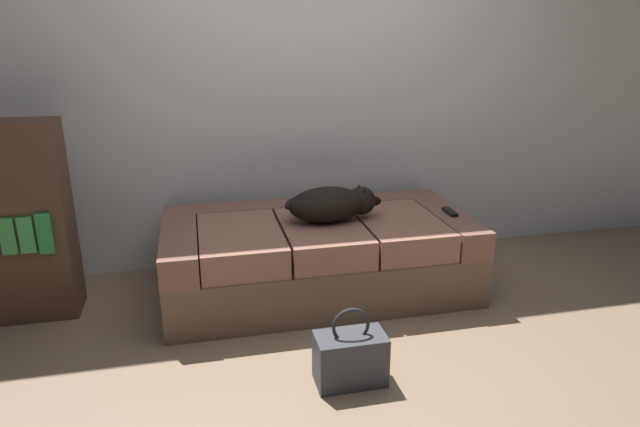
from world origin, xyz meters
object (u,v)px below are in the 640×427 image
handbag (350,358)px  bookshelf (15,223)px  dog_dark (333,204)px  couch (318,255)px  tv_remote (450,212)px

handbag → bookshelf: size_ratio=0.34×
dog_dark → handbag: dog_dark is taller
couch → tv_remote: size_ratio=12.22×
couch → handbag: size_ratio=4.85×
tv_remote → handbag: size_ratio=0.40×
couch → handbag: bearing=-94.1°
dog_dark → bookshelf: size_ratio=0.56×
dog_dark → bookshelf: bookshelf is taller
dog_dark → tv_remote: (0.74, -0.03, -0.09)m
tv_remote → handbag: tv_remote is taller
tv_remote → bookshelf: 2.50m
couch → bookshelf: size_ratio=1.67×
dog_dark → bookshelf: bearing=175.8°
tv_remote → couch: bearing=174.4°
bookshelf → couch: bearing=-2.5°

